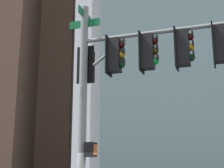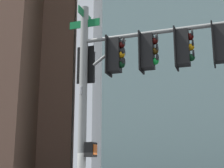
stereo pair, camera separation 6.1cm
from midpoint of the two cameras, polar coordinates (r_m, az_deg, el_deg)
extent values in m
cylinder|color=gray|center=(9.82, -4.81, -5.76)|extent=(0.24, 0.24, 6.97)
cylinder|color=gray|center=(9.79, 7.86, 8.67)|extent=(1.98, 4.18, 0.12)
cylinder|color=gray|center=(9.98, -0.28, 5.31)|extent=(0.50, 0.98, 0.75)
cube|color=#0F6B33|center=(10.77, -4.46, 11.54)|extent=(0.85, 0.41, 0.24)
cube|color=#0F6B33|center=(10.64, -4.49, 10.08)|extent=(0.44, 0.93, 0.24)
cube|color=white|center=(9.97, -4.72, -1.24)|extent=(0.42, 0.21, 0.24)
cube|color=black|center=(9.89, 0.65, 4.82)|extent=(0.45, 0.45, 1.00)
cube|color=black|center=(9.95, -0.39, 4.70)|extent=(0.51, 0.26, 1.16)
sphere|color=#470A07|center=(9.94, 1.78, 6.58)|extent=(0.20, 0.20, 0.20)
cylinder|color=black|center=(9.95, 2.13, 7.11)|extent=(0.23, 0.13, 0.23)
sphere|color=#F29E0C|center=(9.83, 1.79, 4.94)|extent=(0.20, 0.20, 0.20)
cylinder|color=black|center=(9.85, 2.15, 5.48)|extent=(0.23, 0.13, 0.23)
sphere|color=#0A3819|center=(9.74, 1.80, 3.27)|extent=(0.20, 0.20, 0.20)
cylinder|color=black|center=(9.75, 2.16, 3.81)|extent=(0.23, 0.13, 0.23)
cube|color=black|center=(9.65, 6.24, 5.41)|extent=(0.45, 0.45, 1.00)
cube|color=black|center=(9.69, 5.14, 5.29)|extent=(0.51, 0.26, 1.16)
sphere|color=#470A07|center=(9.71, 7.38, 7.19)|extent=(0.20, 0.20, 0.20)
cylinder|color=black|center=(9.73, 7.74, 7.73)|extent=(0.23, 0.13, 0.23)
sphere|color=#4C330A|center=(9.61, 7.44, 5.52)|extent=(0.20, 0.20, 0.20)
cylinder|color=black|center=(9.62, 7.80, 6.07)|extent=(0.23, 0.13, 0.23)
sphere|color=green|center=(9.51, 7.49, 3.82)|extent=(0.20, 0.20, 0.20)
cylinder|color=black|center=(9.53, 7.86, 4.37)|extent=(0.23, 0.13, 0.23)
cube|color=black|center=(9.49, 12.08, 5.96)|extent=(0.45, 0.45, 1.00)
cube|color=black|center=(9.51, 10.94, 5.86)|extent=(0.51, 0.26, 1.16)
sphere|color=#470A07|center=(9.58, 13.21, 7.76)|extent=(0.20, 0.20, 0.20)
cylinder|color=black|center=(9.61, 13.57, 8.29)|extent=(0.23, 0.13, 0.23)
sphere|color=#F29E0C|center=(9.47, 13.32, 6.07)|extent=(0.20, 0.20, 0.20)
cylinder|color=black|center=(9.50, 13.68, 6.62)|extent=(0.23, 0.13, 0.23)
sphere|color=#0A3819|center=(9.38, 13.42, 4.35)|extent=(0.20, 0.20, 0.20)
cylinder|color=black|center=(9.40, 13.78, 4.90)|extent=(0.23, 0.13, 0.23)
cube|color=black|center=(9.44, 18.06, 6.47)|extent=(0.45, 0.45, 1.00)
cube|color=black|center=(9.44, 16.90, 6.38)|extent=(0.51, 0.26, 1.16)
cube|color=black|center=(10.47, -3.92, 2.99)|extent=(0.45, 0.45, 1.00)
cube|color=black|center=(10.30, -4.34, 3.27)|extent=(0.26, 0.51, 1.16)
sphere|color=red|center=(10.74, -3.47, 4.22)|extent=(0.20, 0.20, 0.20)
cylinder|color=black|center=(10.82, -3.33, 4.57)|extent=(0.13, 0.23, 0.23)
sphere|color=#4C330A|center=(10.65, -3.50, 2.68)|extent=(0.20, 0.20, 0.20)
cylinder|color=black|center=(10.73, -3.36, 3.05)|extent=(0.13, 0.23, 0.23)
sphere|color=#0A3819|center=(10.57, -3.52, 1.12)|extent=(0.20, 0.20, 0.20)
cylinder|color=black|center=(10.65, -3.38, 1.51)|extent=(0.13, 0.23, 0.23)
cube|color=black|center=(9.63, -3.43, -11.00)|extent=(0.43, 0.38, 0.40)
cube|color=#EA5914|center=(9.58, -2.66, -10.99)|extent=(0.24, 0.12, 0.28)
cube|color=#845B47|center=(58.64, -16.10, 4.72)|extent=(17.35, 19.98, 40.56)
cube|color=#4C3328|center=(73.10, 9.13, 1.21)|extent=(19.77, 18.89, 41.90)
camera|label=1|loc=(0.03, -89.82, -0.04)|focal=54.19mm
camera|label=2|loc=(0.03, 90.18, 0.04)|focal=54.19mm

